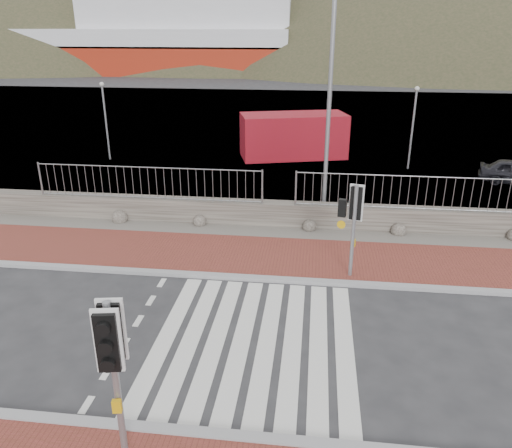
# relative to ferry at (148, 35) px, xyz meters

# --- Properties ---
(ground) EXTENTS (220.00, 220.00, 0.00)m
(ground) POSITION_rel_ferry_xyz_m (24.65, -67.90, -5.36)
(ground) COLOR #28282B
(ground) RESTS_ON ground
(sidewalk_far) EXTENTS (40.00, 3.00, 0.08)m
(sidewalk_far) POSITION_rel_ferry_xyz_m (24.65, -63.40, -5.32)
(sidewalk_far) COLOR maroon
(sidewalk_far) RESTS_ON ground
(kerb_near) EXTENTS (40.00, 0.25, 0.12)m
(kerb_near) POSITION_rel_ferry_xyz_m (24.65, -70.90, -5.31)
(kerb_near) COLOR gray
(kerb_near) RESTS_ON ground
(kerb_far) EXTENTS (40.00, 0.25, 0.12)m
(kerb_far) POSITION_rel_ferry_xyz_m (24.65, -64.90, -5.31)
(kerb_far) COLOR gray
(kerb_far) RESTS_ON ground
(zebra_crossing) EXTENTS (4.62, 5.60, 0.01)m
(zebra_crossing) POSITION_rel_ferry_xyz_m (24.65, -67.90, -5.36)
(zebra_crossing) COLOR silver
(zebra_crossing) RESTS_ON ground
(gravel_strip) EXTENTS (40.00, 1.50, 0.06)m
(gravel_strip) POSITION_rel_ferry_xyz_m (24.65, -61.40, -5.33)
(gravel_strip) COLOR #59544C
(gravel_strip) RESTS_ON ground
(stone_wall) EXTENTS (40.00, 0.60, 0.90)m
(stone_wall) POSITION_rel_ferry_xyz_m (24.65, -60.60, -4.91)
(stone_wall) COLOR #443E37
(stone_wall) RESTS_ON ground
(railing) EXTENTS (18.07, 0.07, 1.22)m
(railing) POSITION_rel_ferry_xyz_m (24.65, -60.75, -3.54)
(railing) COLOR gray
(railing) RESTS_ON stone_wall
(quay) EXTENTS (120.00, 40.00, 0.50)m
(quay) POSITION_rel_ferry_xyz_m (24.65, -40.00, -5.36)
(quay) COLOR #4C4C4F
(quay) RESTS_ON ground
(water) EXTENTS (220.00, 50.00, 0.05)m
(water) POSITION_rel_ferry_xyz_m (24.65, -5.00, -5.36)
(water) COLOR #3F4C54
(water) RESTS_ON ground
(ferry) EXTENTS (50.00, 16.00, 20.00)m
(ferry) POSITION_rel_ferry_xyz_m (0.00, 0.00, 0.00)
(ferry) COLOR maroon
(ferry) RESTS_ON ground
(hills_backdrop) EXTENTS (254.00, 90.00, 100.00)m
(hills_backdrop) POSITION_rel_ferry_xyz_m (31.40, 20.00, -28.42)
(hills_backdrop) COLOR #2C311D
(hills_backdrop) RESTS_ON ground
(traffic_signal_near) EXTENTS (0.47, 0.33, 3.01)m
(traffic_signal_near) POSITION_rel_ferry_xyz_m (22.82, -71.42, -3.19)
(traffic_signal_near) COLOR gray
(traffic_signal_near) RESTS_ON ground
(traffic_signal_far) EXTENTS (0.70, 0.36, 2.84)m
(traffic_signal_far) POSITION_rel_ferry_xyz_m (27.01, -64.38, -3.31)
(traffic_signal_far) COLOR gray
(traffic_signal_far) RESTS_ON ground
(streetlight) EXTENTS (1.86, 0.26, 8.75)m
(streetlight) POSITION_rel_ferry_xyz_m (26.43, -59.81, -0.44)
(streetlight) COLOR gray
(streetlight) RESTS_ON ground
(shipping_container) EXTENTS (6.12, 3.81, 2.37)m
(shipping_container) POSITION_rel_ferry_xyz_m (24.63, -50.22, -4.18)
(shipping_container) COLOR maroon
(shipping_container) RESTS_ON ground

